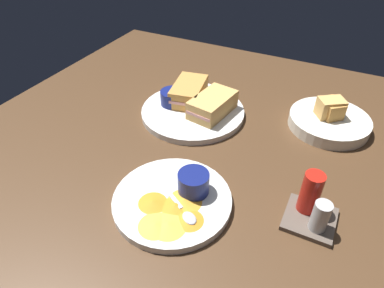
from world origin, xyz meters
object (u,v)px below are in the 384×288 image
(sandwich_half_near, at_px, (212,105))
(sandwich_half_far, at_px, (189,92))
(spoon_by_dark_ramekin, at_px, (190,107))
(condiment_caddy, at_px, (312,206))
(plate_sandwich_main, at_px, (193,112))
(plate_chips_companion, at_px, (172,201))
(bread_basket_rear, at_px, (329,120))
(ramekin_dark_sauce, at_px, (172,97))
(spoon_by_gravy_ramekin, at_px, (186,213))
(ramekin_light_gravy, at_px, (193,182))

(sandwich_half_near, height_order, sandwich_half_far, same)
(spoon_by_dark_ramekin, height_order, condiment_caddy, condiment_caddy)
(plate_sandwich_main, bearing_deg, plate_chips_companion, 19.07)
(plate_chips_companion, bearing_deg, bread_basket_rear, 150.33)
(sandwich_half_near, bearing_deg, ramekin_dark_sauce, -86.37)
(plate_sandwich_main, height_order, spoon_by_gravy_ramekin, spoon_by_gravy_ramekin)
(sandwich_half_near, height_order, ramekin_dark_sauce, sandwich_half_near)
(ramekin_light_gravy, bearing_deg, spoon_by_dark_ramekin, -152.00)
(sandwich_half_near, height_order, ramekin_light_gravy, sandwich_half_near)
(ramekin_dark_sauce, bearing_deg, bread_basket_rear, 104.47)
(sandwich_half_far, height_order, spoon_by_dark_ramekin, sandwich_half_far)
(plate_sandwich_main, distance_m, ramekin_light_gravy, 0.30)
(sandwich_half_far, distance_m, ramekin_dark_sauce, 0.05)
(condiment_caddy, bearing_deg, plate_chips_companion, -71.96)
(ramekin_dark_sauce, bearing_deg, plate_sandwich_main, 89.51)
(plate_sandwich_main, height_order, condiment_caddy, condiment_caddy)
(ramekin_light_gravy, height_order, bread_basket_rear, bread_basket_rear)
(sandwich_half_far, relative_size, bread_basket_rear, 0.73)
(plate_sandwich_main, distance_m, sandwich_half_near, 0.06)
(condiment_caddy, bearing_deg, ramekin_light_gravy, -78.17)
(sandwich_half_far, bearing_deg, plate_chips_companion, 21.77)
(sandwich_half_near, relative_size, spoon_by_dark_ramekin, 1.44)
(ramekin_light_gravy, bearing_deg, ramekin_dark_sauce, -143.88)
(bread_basket_rear, bearing_deg, ramekin_light_gravy, -28.58)
(spoon_by_dark_ramekin, distance_m, bread_basket_rear, 0.35)
(ramekin_dark_sauce, relative_size, spoon_by_gravy_ramekin, 0.70)
(sandwich_half_far, distance_m, ramekin_light_gravy, 0.34)
(spoon_by_dark_ramekin, bearing_deg, plate_sandwich_main, 94.02)
(sandwich_half_far, xyz_separation_m, ramekin_light_gravy, (0.30, 0.16, -0.00))
(plate_chips_companion, bearing_deg, spoon_by_dark_ramekin, -159.51)
(ramekin_light_gravy, bearing_deg, plate_chips_companion, -39.81)
(plate_sandwich_main, height_order, plate_chips_companion, same)
(sandwich_half_far, bearing_deg, ramekin_dark_sauce, -36.01)
(sandwich_half_far, distance_m, spoon_by_dark_ramekin, 0.05)
(spoon_by_gravy_ramekin, bearing_deg, condiment_caddy, 117.35)
(plate_sandwich_main, relative_size, plate_chips_companion, 1.18)
(spoon_by_dark_ramekin, xyz_separation_m, plate_chips_companion, (0.30, 0.11, -0.01))
(bread_basket_rear, bearing_deg, plate_sandwich_main, -72.92)
(ramekin_light_gravy, bearing_deg, bread_basket_rear, 151.42)
(plate_chips_companion, bearing_deg, condiment_caddy, 108.04)
(sandwich_half_near, relative_size, spoon_by_gravy_ramekin, 1.54)
(sandwich_half_near, distance_m, ramekin_light_gravy, 0.28)
(spoon_by_gravy_ramekin, bearing_deg, plate_chips_companion, -120.91)
(spoon_by_dark_ramekin, bearing_deg, ramekin_light_gravy, 28.00)
(plate_chips_companion, height_order, condiment_caddy, condiment_caddy)
(sandwich_half_near, relative_size, sandwich_half_far, 0.99)
(ramekin_dark_sauce, distance_m, condiment_caddy, 0.46)
(sandwich_half_near, bearing_deg, plate_chips_companion, 9.67)
(ramekin_dark_sauce, relative_size, spoon_by_dark_ramekin, 0.65)
(spoon_by_dark_ramekin, bearing_deg, sandwich_half_far, -149.60)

